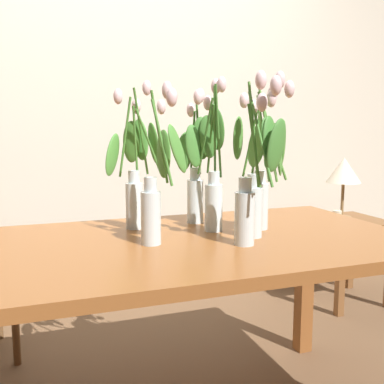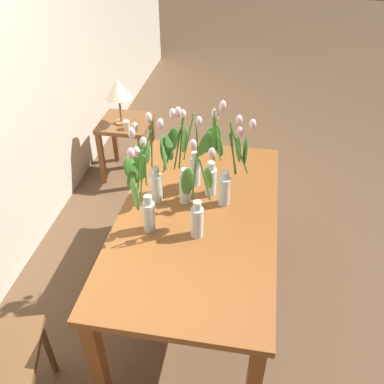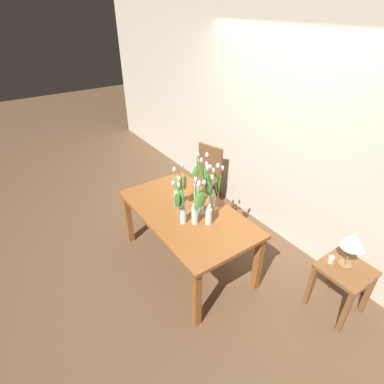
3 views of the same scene
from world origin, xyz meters
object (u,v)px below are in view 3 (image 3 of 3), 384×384
object	(u,v)px
tulip_vase_4	(208,208)
tulip_vase_6	(204,193)
tulip_vase_2	(178,192)
dining_chair	(206,174)
tulip_vase_5	(197,206)
table_lamp	(354,240)
tulip_vase_0	(215,194)
side_table	(343,277)
tulip_vase_1	(199,180)
dining_table	(187,218)
tulip_vase_3	(181,207)
pillar_candle	(331,259)

from	to	relation	value
tulip_vase_4	tulip_vase_6	bearing A→B (deg)	154.94
tulip_vase_2	dining_chair	distance (m)	1.26
tulip_vase_6	dining_chair	world-z (taller)	tulip_vase_6
tulip_vase_4	tulip_vase_5	world-z (taller)	tulip_vase_5
dining_chair	table_lamp	distance (m)	2.25
table_lamp	tulip_vase_0	bearing A→B (deg)	-154.02
tulip_vase_6	side_table	distance (m)	1.56
tulip_vase_0	tulip_vase_1	size ratio (longest dim) A/B	0.96
dining_table	tulip_vase_6	xyz separation A→B (m)	(0.12, 0.14, 0.34)
tulip_vase_3	tulip_vase_4	world-z (taller)	tulip_vase_3
table_lamp	pillar_candle	bearing A→B (deg)	-141.32
dining_chair	table_lamp	bearing A→B (deg)	-0.66
tulip_vase_4	dining_chair	world-z (taller)	tulip_vase_4
tulip_vase_3	tulip_vase_5	bearing A→B (deg)	50.02
tulip_vase_0	tulip_vase_6	size ratio (longest dim) A/B	0.95
tulip_vase_0	dining_chair	bearing A→B (deg)	147.40
dining_chair	dining_table	bearing A→B (deg)	-46.34
dining_table	tulip_vase_6	size ratio (longest dim) A/B	2.73
table_lamp	pillar_candle	world-z (taller)	table_lamp
tulip_vase_6	pillar_candle	distance (m)	1.37
tulip_vase_3	table_lamp	size ratio (longest dim) A/B	1.43
pillar_candle	tulip_vase_5	bearing A→B (deg)	-139.13
tulip_vase_0	tulip_vase_1	bearing A→B (deg)	-175.87
tulip_vase_2	table_lamp	bearing A→B (deg)	31.58
tulip_vase_1	side_table	size ratio (longest dim) A/B	1.06
pillar_candle	tulip_vase_4	bearing A→B (deg)	-142.37
tulip_vase_3	table_lamp	world-z (taller)	tulip_vase_3
tulip_vase_5	tulip_vase_6	size ratio (longest dim) A/B	1.00
tulip_vase_1	tulip_vase_6	world-z (taller)	tulip_vase_6
tulip_vase_0	tulip_vase_5	xyz separation A→B (m)	(0.15, -0.33, 0.05)
dining_table	dining_chair	xyz separation A→B (m)	(-0.88, 0.92, -0.12)
tulip_vase_5	pillar_candle	xyz separation A→B (m)	(0.99, 0.86, -0.39)
tulip_vase_0	tulip_vase_4	size ratio (longest dim) A/B	1.05
tulip_vase_2	tulip_vase_5	bearing A→B (deg)	-3.83
tulip_vase_3	side_table	bearing A→B (deg)	40.25
tulip_vase_4	tulip_vase_6	xyz separation A→B (m)	(-0.16, 0.07, 0.06)
dining_table	tulip_vase_0	size ratio (longest dim) A/B	2.88
dining_chair	tulip_vase_3	bearing A→B (deg)	-46.40
tulip_vase_0	tulip_vase_5	world-z (taller)	tulip_vase_5
tulip_vase_3	tulip_vase_5	distance (m)	0.16
dining_chair	pillar_candle	size ratio (longest dim) A/B	12.40
tulip_vase_0	dining_chair	world-z (taller)	tulip_vase_0
table_lamp	dining_chair	bearing A→B (deg)	179.34
side_table	table_lamp	bearing A→B (deg)	149.37
tulip_vase_3	table_lamp	xyz separation A→B (m)	(1.19, 1.06, -0.10)
tulip_vase_2	pillar_candle	xyz separation A→B (m)	(1.38, 0.83, -0.33)
dining_table	tulip_vase_1	size ratio (longest dim) A/B	2.75
dining_table	side_table	size ratio (longest dim) A/B	2.91
side_table	tulip_vase_3	bearing A→B (deg)	-139.75
tulip_vase_5	table_lamp	bearing A→B (deg)	40.68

